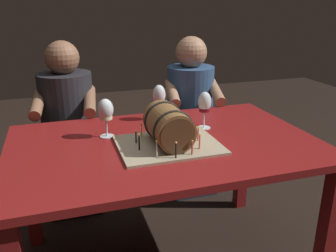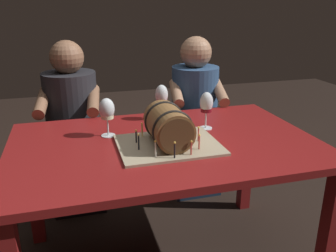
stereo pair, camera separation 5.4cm
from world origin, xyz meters
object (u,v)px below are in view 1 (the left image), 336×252
dining_table (165,159)px  wine_glass_red (205,104)px  barrel_cake (168,129)px  person_seated_right (190,124)px  wine_glass_white (106,111)px  wine_glass_empty (159,96)px  person_seated_left (70,136)px

dining_table → wine_glass_red: 0.37m
dining_table → barrel_cake: bearing=-91.8°
person_seated_right → barrel_cake: bearing=-117.7°
wine_glass_white → person_seated_right: 0.97m
wine_glass_empty → dining_table: bearing=-102.1°
barrel_cake → person_seated_right: (0.43, 0.81, -0.29)m
barrel_cake → wine_glass_red: size_ratio=2.36×
wine_glass_white → wine_glass_red: wine_glass_red is taller
wine_glass_white → wine_glass_red: 0.52m
dining_table → wine_glass_empty: wine_glass_empty is taller
dining_table → person_seated_right: 0.87m
barrel_cake → person_seated_right: 0.96m
wine_glass_red → dining_table: bearing=-155.2°
dining_table → person_seated_left: (-0.42, 0.75, -0.10)m
wine_glass_empty → wine_glass_white: bearing=-150.5°
dining_table → wine_glass_empty: size_ratio=7.33×
wine_glass_red → person_seated_right: person_seated_right is taller
wine_glass_red → barrel_cake: bearing=-145.2°
dining_table → barrel_cake: size_ratio=3.15×
dining_table → barrel_cake: barrel_cake is taller
dining_table → person_seated_right: person_seated_right is taller
dining_table → wine_glass_red: size_ratio=7.42×
wine_glass_white → wine_glass_empty: 0.38m
wine_glass_white → wine_glass_empty: bearing=29.5°
barrel_cake → wine_glass_red: bearing=34.8°
wine_glass_white → wine_glass_red: size_ratio=0.98×
person_seated_right → wine_glass_empty: bearing=-130.4°
wine_glass_white → wine_glass_empty: wine_glass_empty is taller
dining_table → person_seated_right: size_ratio=1.29×
person_seated_right → dining_table: bearing=-119.5°
wine_glass_white → wine_glass_empty: size_ratio=0.97×
wine_glass_empty → person_seated_right: size_ratio=0.18×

